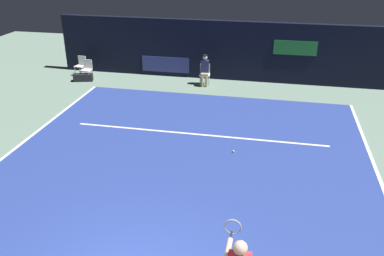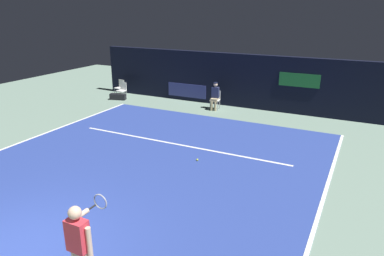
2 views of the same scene
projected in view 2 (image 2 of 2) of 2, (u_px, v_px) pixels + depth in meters
ground_plane at (147, 166)px, 11.16m from camera, size 30.88×30.88×0.00m
court_surface at (147, 165)px, 11.15m from camera, size 10.55×11.42×0.01m
line_sideline_left at (321, 205)px, 8.92m from camera, size 0.10×11.42×0.01m
line_sideline_right at (30, 139)px, 13.38m from camera, size 0.10×11.42×0.01m
line_service at (178, 144)px, 12.84m from camera, size 8.23×0.10×0.01m
back_wall at (236, 80)px, 17.50m from camera, size 15.18×0.33×2.60m
tennis_player at (80, 245)px, 5.86m from camera, size 0.61×0.93×1.73m
line_judge_on_chair at (215, 96)px, 17.08m from camera, size 0.49×0.56×1.32m
courtside_chair_near at (122, 90)px, 19.18m from camera, size 0.46×0.44×0.88m
courtside_chair_far at (120, 87)px, 19.86m from camera, size 0.50×0.49×0.88m
tennis_ball at (197, 160)px, 11.47m from camera, size 0.07×0.07×0.07m
equipment_bag at (118, 97)px, 19.08m from camera, size 0.90×0.54×0.32m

